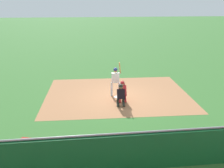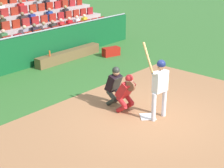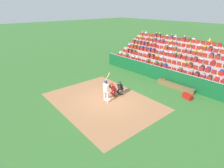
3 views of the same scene
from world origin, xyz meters
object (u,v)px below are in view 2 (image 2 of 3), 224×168
water_bottle_on_bench (50,53)px  equipment_duffel_bag (111,52)px  home_plate_umpire (115,84)px  batter_at_plate (160,83)px  home_plate_marker (148,117)px  dugout_bench (69,55)px  catcher_crouching (126,91)px

water_bottle_on_bench → equipment_duffel_bag: size_ratio=0.29×
home_plate_umpire → equipment_duffel_bag: home_plate_umpire is taller
batter_at_plate → home_plate_marker: bearing=-62.7°
home_plate_marker → dugout_bench: bearing=-112.6°
dugout_bench → equipment_duffel_bag: 2.00m
catcher_crouching → water_bottle_on_bench: bearing=-105.7°
home_plate_marker → batter_at_plate: batter_at_plate is taller
home_plate_marker → home_plate_umpire: (-0.06, -1.32, 0.69)m
water_bottle_on_bench → home_plate_umpire: bearing=74.5°
water_bottle_on_bench → batter_at_plate: bearing=79.1°
catcher_crouching → home_plate_umpire: size_ratio=0.96×
dugout_bench → home_plate_marker: bearing=67.4°
home_plate_marker → catcher_crouching: bearing=-78.5°
batter_at_plate → dugout_bench: bearing=-110.6°
home_plate_marker → catcher_crouching: 0.99m
catcher_crouching → home_plate_marker: bearing=101.5°
batter_at_plate → equipment_duffel_bag: batter_at_plate is taller
home_plate_marker → catcher_crouching: size_ratio=0.35×
catcher_crouching → home_plate_umpire: home_plate_umpire is taller
home_plate_umpire → water_bottle_on_bench: home_plate_umpire is taller
home_plate_umpire → home_plate_marker: bearing=87.5°
batter_at_plate → catcher_crouching: size_ratio=1.79×
catcher_crouching → home_plate_umpire: (-0.20, -0.62, 0.01)m
batter_at_plate → water_bottle_on_bench: bearing=-100.9°
batter_at_plate → home_plate_umpire: batter_at_plate is taller
home_plate_marker → equipment_duffel_bag: (-4.20, -4.96, 0.18)m
batter_at_plate → water_bottle_on_bench: (-1.20, -6.20, -0.56)m
catcher_crouching → equipment_duffel_bag: catcher_crouching is taller
catcher_crouching → equipment_duffel_bag: size_ratio=1.53×
home_plate_marker → equipment_duffel_bag: 6.50m
catcher_crouching → equipment_duffel_bag: (-4.34, -4.26, -0.50)m
catcher_crouching → water_bottle_on_bench: catcher_crouching is taller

